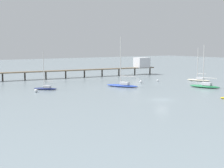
# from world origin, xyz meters

# --- Properties ---
(ground_plane) EXTENTS (400.00, 400.00, 0.00)m
(ground_plane) POSITION_xyz_m (0.00, 0.00, 0.00)
(ground_plane) COLOR gray
(pier) EXTENTS (77.90, 13.57, 6.48)m
(pier) POSITION_xyz_m (18.73, 49.11, 3.63)
(pier) COLOR brown
(pier) RESTS_ON ground_plane
(sailboat_green) EXTENTS (4.86, 8.60, 11.43)m
(sailboat_green) POSITION_xyz_m (22.60, 7.32, 0.66)
(sailboat_green) COLOR #287F4C
(sailboat_green) RESTS_ON ground_plane
(sailboat_cream) EXTENTS (3.94, 7.79, 10.52)m
(sailboat_cream) POSITION_xyz_m (33.71, 18.83, 0.66)
(sailboat_cream) COLOR beige
(sailboat_cream) RESTS_ON ground_plane
(sailboat_navy) EXTENTS (5.40, 5.63, 9.79)m
(sailboat_navy) POSITION_xyz_m (-13.81, 27.81, 0.63)
(sailboat_navy) COLOR navy
(sailboat_navy) RESTS_ON ground_plane
(sailboat_blue) EXTENTS (6.28, 9.24, 13.49)m
(sailboat_blue) POSITION_xyz_m (5.57, 21.13, 0.73)
(sailboat_blue) COLOR #2D4CB7
(sailboat_blue) RESTS_ON ground_plane
(mooring_buoy_outer) EXTENTS (0.83, 0.83, 0.83)m
(mooring_buoy_outer) POSITION_xyz_m (-17.51, 24.76, 0.41)
(mooring_buoy_outer) COLOR silver
(mooring_buoy_outer) RESTS_ON ground_plane
(mooring_buoy_near) EXTENTS (0.67, 0.67, 0.67)m
(mooring_buoy_near) POSITION_xyz_m (21.92, 24.84, 0.34)
(mooring_buoy_near) COLOR silver
(mooring_buoy_near) RESTS_ON ground_plane
(mooring_buoy_far) EXTENTS (0.82, 0.82, 0.82)m
(mooring_buoy_far) POSITION_xyz_m (15.24, 24.98, 0.41)
(mooring_buoy_far) COLOR silver
(mooring_buoy_far) RESTS_ON ground_plane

